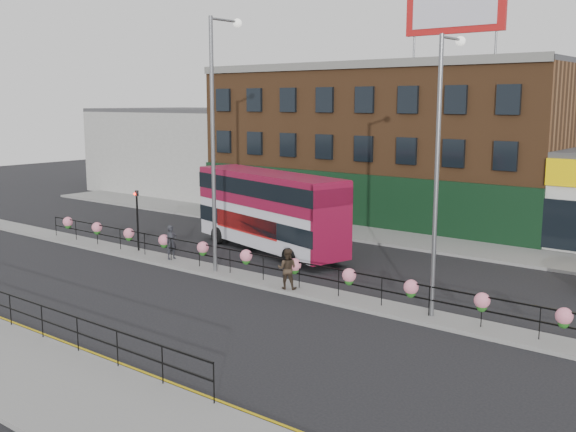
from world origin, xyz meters
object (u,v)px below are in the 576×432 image
Objects in this scene: lamp_column_east at (441,152)px; lamp_column_west at (217,123)px; pedestrian_a at (171,242)px; pedestrian_b at (287,269)px; double_decker_bus at (269,203)px.

lamp_column_west is at bearing -178.96° from lamp_column_east.
lamp_column_east is at bearing -81.71° from pedestrian_a.
pedestrian_a is 7.89m from pedestrian_b.
double_decker_bus is at bearing -69.90° from pedestrian_b.
lamp_column_east is (10.86, 0.20, -0.83)m from lamp_column_west.
double_decker_bus is at bearing 102.51° from lamp_column_west.
double_decker_bus is 7.93m from pedestrian_b.
pedestrian_b is at bearing -6.88° from lamp_column_west.
lamp_column_west is at bearing -83.61° from pedestrian_a.
lamp_column_east is (11.95, -4.71, 3.52)m from double_decker_bus.
pedestrian_b is 0.17× the size of lamp_column_east.
pedestrian_a is at bearing -115.70° from double_decker_bus.
pedestrian_a is 15.15m from lamp_column_east.
lamp_column_east reaches higher than pedestrian_a.
lamp_column_east is at bearing 161.09° from pedestrian_b.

